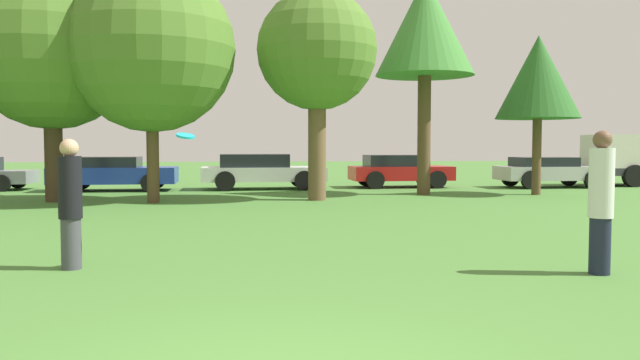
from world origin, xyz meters
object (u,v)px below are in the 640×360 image
(frisbee, at_px, (185,136))
(parked_car_red, at_px, (399,170))
(tree_4, at_px, (425,28))
(parked_car_silver, at_px, (549,171))
(tree_2, at_px, (151,49))
(person_catcher, at_px, (601,201))
(tree_1, at_px, (51,49))
(person_thrower, at_px, (70,202))
(tree_3, at_px, (317,52))
(parked_car_white, at_px, (261,170))
(parked_car_blue, at_px, (113,173))
(tree_5, at_px, (538,78))

(frisbee, relative_size, parked_car_red, 0.06)
(tree_4, bearing_deg, parked_car_silver, 26.65)
(tree_2, distance_m, parked_car_red, 10.90)
(person_catcher, bearing_deg, tree_1, -39.61)
(person_thrower, height_order, tree_1, tree_1)
(person_thrower, height_order, tree_3, tree_3)
(tree_2, distance_m, tree_3, 4.77)
(parked_car_white, xyz_separation_m, parked_car_red, (5.38, 0.44, -0.03))
(frisbee, bearing_deg, person_thrower, 174.45)
(frisbee, height_order, parked_car_blue, frisbee)
(tree_3, relative_size, tree_5, 1.19)
(person_catcher, relative_size, parked_car_red, 0.46)
(parked_car_silver, bearing_deg, frisbee, -131.49)
(person_catcher, bearing_deg, frisbee, -1.01)
(tree_2, relative_size, parked_car_blue, 1.53)
(tree_4, xyz_separation_m, parked_car_blue, (-10.69, 2.95, -4.83))
(person_thrower, distance_m, person_catcher, 6.86)
(parked_car_white, relative_size, parked_car_silver, 1.13)
(parked_car_red, bearing_deg, parked_car_white, -176.85)
(tree_2, relative_size, parked_car_silver, 1.65)
(tree_3, distance_m, parked_car_blue, 9.15)
(tree_3, relative_size, parked_car_blue, 1.42)
(tree_4, bearing_deg, person_thrower, -124.60)
(tree_2, height_order, tree_4, tree_4)
(tree_4, height_order, parked_car_red, tree_4)
(parked_car_red, bearing_deg, person_catcher, -96.21)
(parked_car_red, bearing_deg, parked_car_blue, -177.55)
(tree_2, bearing_deg, tree_3, 3.23)
(person_thrower, relative_size, tree_1, 0.25)
(frisbee, bearing_deg, person_catcher, -10.08)
(frisbee, relative_size, parked_car_white, 0.05)
(tree_3, relative_size, parked_car_silver, 1.52)
(person_thrower, height_order, parked_car_blue, person_thrower)
(tree_4, relative_size, parked_car_blue, 1.63)
(parked_car_white, bearing_deg, person_thrower, -101.90)
(tree_1, relative_size, tree_5, 1.30)
(tree_4, xyz_separation_m, parked_car_white, (-5.34, 3.25, -4.78))
(person_thrower, distance_m, parked_car_blue, 14.91)
(frisbee, height_order, parked_car_silver, frisbee)
(frisbee, bearing_deg, parked_car_white, 85.34)
(tree_1, height_order, parked_car_red, tree_1)
(tree_3, bearing_deg, tree_1, 177.20)
(tree_5, bearing_deg, parked_car_blue, 166.70)
(person_thrower, distance_m, parked_car_white, 15.24)
(person_thrower, xyz_separation_m, parked_car_blue, (-2.60, 14.68, -0.23))
(tree_2, distance_m, parked_car_silver, 15.63)
(tree_4, distance_m, parked_car_red, 6.07)
(person_catcher, xyz_separation_m, tree_4, (1.32, 12.81, 4.55))
(frisbee, height_order, parked_car_red, frisbee)
(person_catcher, xyz_separation_m, frisbee, (-5.25, 0.93, 0.82))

